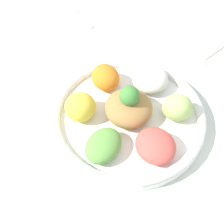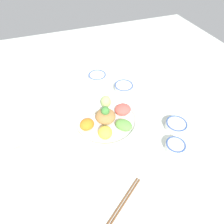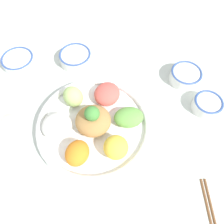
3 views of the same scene
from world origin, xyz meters
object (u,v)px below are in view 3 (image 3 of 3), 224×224
rice_bowl_blue (18,61)px  sauce_bowl_dark (207,104)px  sauce_bowl_red (185,76)px  serving_spoon_extra (1,118)px  salad_platter (93,124)px  rice_bowl_plain (75,58)px

rice_bowl_blue → sauce_bowl_dark: sauce_bowl_dark is taller
sauce_bowl_red → serving_spoon_extra: (-0.42, -0.44, -0.02)m
sauce_bowl_dark → serving_spoon_extra: bearing=-144.5°
salad_platter → rice_bowl_plain: salad_platter is taller
sauce_bowl_dark → rice_bowl_plain: bearing=-172.5°
rice_bowl_plain → serving_spoon_extra: (-0.06, -0.31, -0.02)m
rice_bowl_blue → serving_spoon_extra: (0.11, -0.19, -0.02)m
rice_bowl_blue → serving_spoon_extra: rice_bowl_blue is taller
sauce_bowl_red → sauce_bowl_dark: bearing=-34.5°
salad_platter → rice_bowl_plain: 0.28m
rice_bowl_blue → rice_bowl_plain: 0.20m
sauce_bowl_red → rice_bowl_plain: 0.39m
sauce_bowl_red → salad_platter: bearing=-116.4°
sauce_bowl_dark → rice_bowl_blue: bearing=-164.2°
rice_bowl_plain → sauce_bowl_dark: bearing=7.5°
salad_platter → sauce_bowl_red: 0.35m
salad_platter → rice_bowl_blue: size_ratio=3.00×
sauce_bowl_red → sauce_bowl_dark: size_ratio=1.16×
sauce_bowl_red → sauce_bowl_dark: 0.12m
rice_bowl_plain → serving_spoon_extra: rice_bowl_plain is taller
rice_bowl_blue → sauce_bowl_dark: (0.63, 0.18, 0.00)m
rice_bowl_blue → rice_bowl_plain: bearing=35.2°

